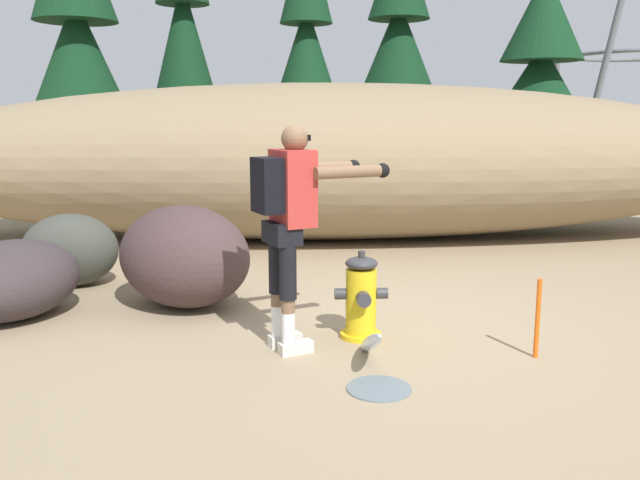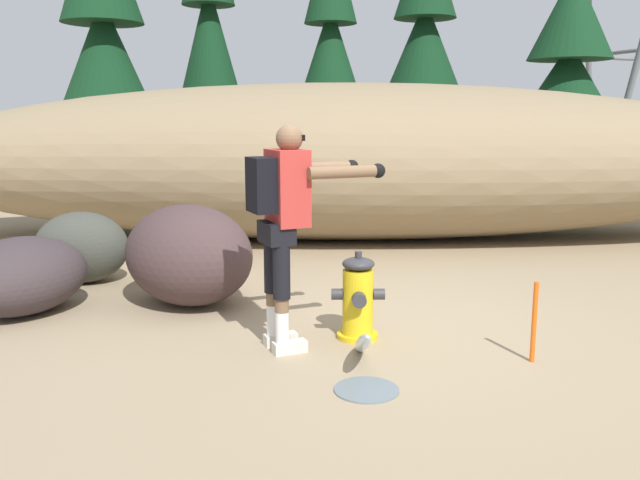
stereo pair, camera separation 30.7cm
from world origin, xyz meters
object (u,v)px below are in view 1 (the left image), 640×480
object	(u,v)px
fire_hydrant	(361,298)
utility_worker	(292,209)
survey_stake	(538,319)
boulder_large	(184,256)
boulder_mid	(70,250)
boulder_small	(13,280)

from	to	relation	value
fire_hydrant	utility_worker	size ratio (longest dim) A/B	0.42
utility_worker	survey_stake	xyz separation A→B (m)	(1.80, -0.28, -0.79)
boulder_large	boulder_mid	size ratio (longest dim) A/B	1.43
fire_hydrant	boulder_large	bearing A→B (deg)	146.89
fire_hydrant	boulder_small	size ratio (longest dim) A/B	0.56
utility_worker	boulder_mid	xyz separation A→B (m)	(-2.30, 2.06, -0.70)
utility_worker	boulder_small	xyz separation A→B (m)	(-2.45, 0.92, -0.74)
utility_worker	boulder_small	distance (m)	2.71
boulder_large	boulder_mid	bearing A→B (deg)	148.15
fire_hydrant	boulder_mid	distance (m)	3.39
fire_hydrant	boulder_mid	bearing A→B (deg)	147.46
boulder_large	survey_stake	xyz separation A→B (m)	(2.80, -1.53, -0.18)
utility_worker	survey_stake	distance (m)	1.99
boulder_large	boulder_small	size ratio (longest dim) A/B	1.10
boulder_mid	survey_stake	bearing A→B (deg)	-29.74
fire_hydrant	boulder_small	world-z (taller)	fire_hydrant
fire_hydrant	boulder_mid	size ratio (longest dim) A/B	0.73
boulder_large	survey_stake	distance (m)	3.19
boulder_small	boulder_large	bearing A→B (deg)	12.72
fire_hydrant	boulder_mid	xyz separation A→B (m)	(-2.85, 1.82, 0.06)
utility_worker	boulder_large	size ratio (longest dim) A/B	1.22
boulder_mid	survey_stake	distance (m)	4.72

